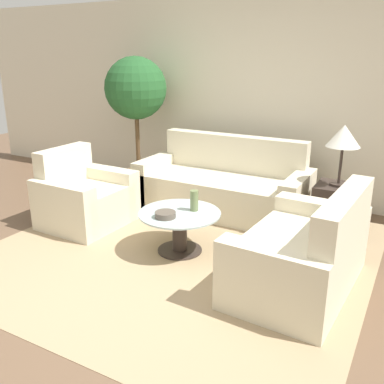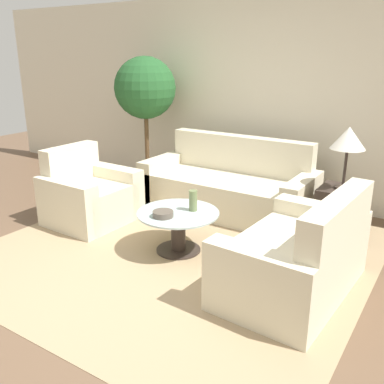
# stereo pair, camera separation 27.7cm
# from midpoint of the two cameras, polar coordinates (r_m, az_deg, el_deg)

# --- Properties ---
(ground_plane) EXTENTS (14.00, 14.00, 0.00)m
(ground_plane) POSITION_cam_midpoint_polar(r_m,az_deg,el_deg) (3.74, -10.22, -12.62)
(ground_plane) COLOR brown
(wall_back) EXTENTS (10.00, 0.06, 2.60)m
(wall_back) POSITION_cam_midpoint_polar(r_m,az_deg,el_deg) (5.75, 7.63, 12.11)
(wall_back) COLOR beige
(wall_back) RESTS_ON ground_plane
(rug) EXTENTS (3.57, 3.44, 0.01)m
(rug) POSITION_cam_midpoint_polar(r_m,az_deg,el_deg) (4.32, -3.48, -7.83)
(rug) COLOR tan
(rug) RESTS_ON ground_plane
(sofa_main) EXTENTS (2.09, 0.89, 0.90)m
(sofa_main) POSITION_cam_midpoint_polar(r_m,az_deg,el_deg) (5.33, 2.83, 0.63)
(sofa_main) COLOR beige
(sofa_main) RESTS_ON ground_plane
(armchair) EXTENTS (0.84, 0.94, 0.86)m
(armchair) POSITION_cam_midpoint_polar(r_m,az_deg,el_deg) (5.09, -15.84, -0.96)
(armchair) COLOR beige
(armchair) RESTS_ON ground_plane
(loveseat) EXTENTS (0.92, 1.44, 0.88)m
(loveseat) POSITION_cam_midpoint_polar(r_m,az_deg,el_deg) (3.65, 12.95, -8.49)
(loveseat) COLOR beige
(loveseat) RESTS_ON ground_plane
(coffee_table) EXTENTS (0.80, 0.80, 0.41)m
(coffee_table) POSITION_cam_midpoint_polar(r_m,az_deg,el_deg) (4.21, -3.55, -4.60)
(coffee_table) COLOR #332823
(coffee_table) RESTS_ON ground_plane
(side_table) EXTENTS (0.45, 0.45, 0.55)m
(side_table) POSITION_cam_midpoint_polar(r_m,az_deg,el_deg) (4.82, 17.04, -2.28)
(side_table) COLOR #332823
(side_table) RESTS_ON ground_plane
(table_lamp) EXTENTS (0.35, 0.35, 0.64)m
(table_lamp) POSITION_cam_midpoint_polar(r_m,az_deg,el_deg) (4.62, 17.95, 6.90)
(table_lamp) COLOR #332823
(table_lamp) RESTS_ON side_table
(potted_plant) EXTENTS (0.83, 0.83, 1.85)m
(potted_plant) POSITION_cam_midpoint_polar(r_m,az_deg,el_deg) (5.97, -8.85, 12.60)
(potted_plant) COLOR #93704C
(potted_plant) RESTS_ON ground_plane
(vase) EXTENTS (0.08, 0.08, 0.21)m
(vase) POSITION_cam_midpoint_polar(r_m,az_deg,el_deg) (4.16, -1.61, -1.17)
(vase) COLOR #6B7A4C
(vase) RESTS_ON coffee_table
(bowl) EXTENTS (0.20, 0.20, 0.06)m
(bowl) POSITION_cam_midpoint_polar(r_m,az_deg,el_deg) (4.03, -5.55, -3.05)
(bowl) COLOR brown
(bowl) RESTS_ON coffee_table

